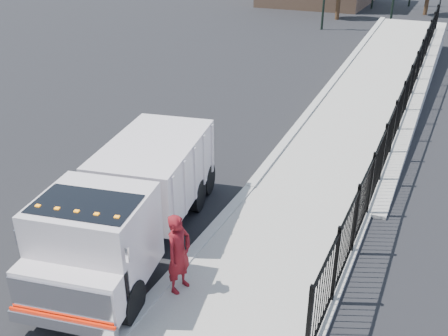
% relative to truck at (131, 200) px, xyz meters
% --- Properties ---
extents(ground, '(120.00, 120.00, 0.00)m').
position_rel_truck_xyz_m(ground, '(1.53, 0.01, -1.38)').
color(ground, black).
rests_on(ground, ground).
extents(curb, '(0.30, 12.00, 0.16)m').
position_rel_truck_xyz_m(curb, '(1.53, -1.99, -1.30)').
color(curb, '#ADAAA3').
rests_on(curb, ground).
extents(ramp, '(3.95, 24.06, 3.19)m').
position_rel_truck_xyz_m(ramp, '(3.66, 16.01, -1.38)').
color(ramp, '#9E998E').
rests_on(ramp, ground).
extents(iron_fence, '(0.10, 28.00, 1.80)m').
position_rel_truck_xyz_m(iron_fence, '(5.08, 12.01, -0.48)').
color(iron_fence, black).
rests_on(iron_fence, ground).
extents(truck, '(3.56, 7.45, 2.45)m').
position_rel_truck_xyz_m(truck, '(0.00, 0.00, 0.00)').
color(truck, black).
rests_on(truck, ground).
extents(worker, '(0.56, 0.75, 1.87)m').
position_rel_truck_xyz_m(worker, '(1.93, -1.06, -0.32)').
color(worker, maroon).
rests_on(worker, sidewalk).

